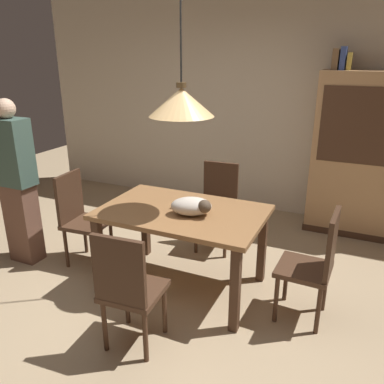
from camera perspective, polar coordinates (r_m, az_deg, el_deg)
The scene contains 14 objects.
ground at distance 3.38m, azimuth -4.55°, elevation -17.03°, with size 10.00×10.00×0.00m, color tan.
back_wall at distance 5.22m, azimuth 9.47°, elevation 13.13°, with size 6.40×0.10×2.90m, color beige.
dining_table at distance 3.38m, azimuth -1.40°, elevation -4.25°, with size 1.40×0.90×0.75m.
chair_right_side at distance 3.17m, azimuth 17.61°, elevation -9.76°, with size 0.41×0.41×0.93m.
chair_left_side at distance 4.01m, azimuth -16.12°, elevation -3.22°, with size 0.43×0.43×0.93m.
chair_near_front at distance 2.77m, azimuth -9.37°, elevation -13.54°, with size 0.43×0.43×0.93m.
chair_far_back at distance 4.18m, azimuth 3.77°, elevation -1.52°, with size 0.43×0.43×0.93m.
cat_sleeping at distance 3.22m, azimuth 0.06°, elevation -2.10°, with size 0.41×0.33×0.16m.
pendant_lamp at distance 3.11m, azimuth -1.56°, elevation 13.08°, with size 0.52×0.52×1.30m.
hutch_bookcase at distance 4.81m, azimuth 23.80°, elevation 4.39°, with size 1.12×0.45×1.85m.
book_brown_thick at distance 4.70m, azimuth 20.36°, elevation 17.79°, with size 0.06×0.24×0.22m, color brown.
book_blue_wide at distance 4.69m, azimuth 21.32°, elevation 17.80°, with size 0.06×0.24×0.24m, color #384C93.
book_yellow_short at distance 4.69m, azimuth 22.10°, elevation 17.34°, with size 0.04×0.20×0.18m, color gold.
person_standing at distance 4.15m, azimuth -24.29°, elevation 1.16°, with size 0.36×0.22×1.64m.
Camera 1 is at (1.35, -2.36, 2.02)m, focal length 36.38 mm.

